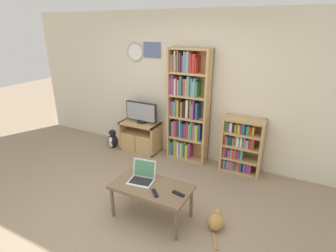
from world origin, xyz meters
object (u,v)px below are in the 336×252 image
Objects in this scene: tv_stand at (140,136)px; laptop at (142,176)px; bookshelf_short at (240,146)px; penguin_figurine at (113,140)px; television at (141,113)px; cat at (216,221)px; remote_near_laptop at (178,194)px; remote_far_from_laptop at (155,193)px; coffee_table at (151,189)px; bookshelf_tall at (187,107)px.

laptop is (1.04, -1.55, 0.24)m from tv_stand.
bookshelf_short is 2.52m from penguin_figurine.
laptop is (-0.89, -1.63, 0.07)m from bookshelf_short.
cat is at bearing -36.10° from television.
laptop is at bearing -56.09° from tv_stand.
bookshelf_short is 5.72× the size of remote_near_laptop.
television is 1.88m from laptop.
remote_far_from_laptop is at bearing -39.39° from penguin_figurine.
coffee_table is 2.86× the size of laptop.
coffee_table is 2.08× the size of cat.
bookshelf_tall is 1.91m from remote_near_laptop.
tv_stand is at bearing 17.56° from penguin_figurine.
coffee_table is at bearing -54.15° from television.
bookshelf_tall reaches higher than remote_far_from_laptop.
remote_far_from_laptop is at bearing -44.87° from coffee_table.
laptop reaches higher than remote_near_laptop.
bookshelf_tall is at bearing 30.94° from remote_near_laptop.
bookshelf_short is 1.55m from cat.
bookshelf_short reaches higher than laptop.
bookshelf_tall is (0.94, 0.11, 0.71)m from tv_stand.
penguin_figurine is (-2.14, 1.43, -0.30)m from remote_near_laptop.
bookshelf_short is 1.84m from coffee_table.
bookshelf_tall is 5.78× the size of laptop.
bookshelf_short is at bearing 2.10° from television.
cat is (0.08, -1.51, -0.36)m from bookshelf_short.
bookshelf_short reaches higher than remote_near_laptop.
laptop is (0.10, -1.65, -0.47)m from bookshelf_tall.
laptop is 0.73× the size of cat.
coffee_table is at bearing -53.09° from tv_stand.
remote_near_laptop is at bearing -1.17° from coffee_table.
television is 2.03m from coffee_table.
tv_stand is 2.26m from remote_near_laptop.
remote_near_laptop is at bearing -21.59° from remote_far_from_laptop.
laptop is 0.34m from remote_far_from_laptop.
coffee_table is 2.28m from penguin_figurine.
bookshelf_short is at bearing -1.27° from remote_near_laptop.
penguin_figurine is (-2.49, -0.26, -0.29)m from bookshelf_short.
coffee_table is (1.17, -1.62, -0.37)m from television.
laptop is 1.06m from cat.
remote_near_laptop is (0.54, -0.06, -0.05)m from laptop.
laptop is at bearing 102.47° from remote_far_from_laptop.
cat is (0.80, 0.18, -0.31)m from coffee_table.
remote_far_from_laptop is (-0.60, -1.81, 0.01)m from bookshelf_short.
remote_near_laptop is 0.28m from remote_far_from_laptop.
tv_stand is 0.77× the size of coffee_table.
penguin_figurine is (-1.60, 1.37, -0.35)m from laptop.
bookshelf_short is 0.95× the size of coffee_table.
bookshelf_tall is at bearing 98.88° from coffee_table.
television is at bearing 114.24° from laptop.
television is 1.68× the size of penguin_figurine.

